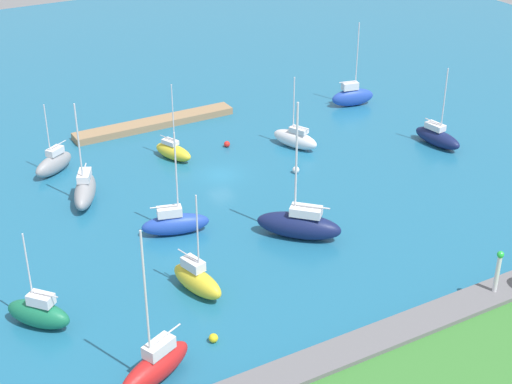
% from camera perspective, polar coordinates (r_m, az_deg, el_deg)
% --- Properties ---
extents(water, '(160.00, 160.00, 0.00)m').
position_cam_1_polar(water, '(82.91, -2.61, 1.26)').
color(water, '#1E668C').
rests_on(water, ground).
extents(pier_dock, '(20.16, 2.44, 0.84)m').
position_cam_1_polar(pier_dock, '(95.38, -7.43, 5.04)').
color(pier_dock, '#997A56').
rests_on(pier_dock, ground).
extents(breakwater, '(66.84, 2.89, 1.19)m').
position_cam_1_polar(breakwater, '(60.60, 11.20, -9.91)').
color(breakwater, slate).
rests_on(breakwater, ground).
extents(shoreline_park, '(64.77, 13.38, 0.83)m').
position_cam_1_polar(shoreline_park, '(57.61, 14.87, -12.96)').
color(shoreline_park, '#387A33').
rests_on(shoreline_park, ground).
extents(harbor_beacon, '(0.56, 0.56, 3.73)m').
position_cam_1_polar(harbor_beacon, '(64.20, 17.36, -5.38)').
color(harbor_beacon, silver).
rests_on(harbor_beacon, breakwater).
extents(sailboat_gray_center_basin, '(4.71, 6.88, 10.63)m').
position_cam_1_polar(sailboat_gray_center_basin, '(78.84, -12.45, 0.13)').
color(sailboat_gray_center_basin, gray).
rests_on(sailboat_gray_center_basin, water).
extents(sailboat_blue_off_beacon, '(5.93, 2.87, 10.88)m').
position_cam_1_polar(sailboat_blue_off_beacon, '(101.36, 7.10, 7.01)').
color(sailboat_blue_off_beacon, '#2347B2').
rests_on(sailboat_blue_off_beacon, water).
extents(sailboat_yellow_by_breakwater, '(3.15, 5.85, 9.18)m').
position_cam_1_polar(sailboat_yellow_by_breakwater, '(63.96, -4.36, -6.45)').
color(sailboat_yellow_by_breakwater, yellow).
rests_on(sailboat_yellow_by_breakwater, water).
extents(sailboat_navy_west_end, '(2.88, 6.51, 9.38)m').
position_cam_1_polar(sailboat_navy_west_end, '(91.67, 13.18, 3.96)').
color(sailboat_navy_west_end, '#141E4C').
rests_on(sailboat_navy_west_end, water).
extents(sailboat_red_lone_north, '(6.76, 4.37, 12.43)m').
position_cam_1_polar(sailboat_red_lone_north, '(55.76, -7.41, -12.56)').
color(sailboat_red_lone_north, red).
rests_on(sailboat_red_lone_north, water).
extents(sailboat_white_far_south, '(3.95, 6.04, 8.41)m').
position_cam_1_polar(sailboat_white_far_south, '(88.84, 2.90, 3.94)').
color(sailboat_white_far_south, white).
rests_on(sailboat_white_far_south, water).
extents(sailboat_green_east_end, '(4.98, 5.37, 8.23)m').
position_cam_1_polar(sailboat_green_east_end, '(62.41, -15.67, -8.54)').
color(sailboat_green_east_end, '#19724C').
rests_on(sailboat_green_east_end, water).
extents(sailboat_gray_far_north, '(5.39, 4.29, 7.96)m').
position_cam_1_polar(sailboat_gray_far_north, '(85.54, -14.63, 2.06)').
color(sailboat_gray_far_north, gray).
rests_on(sailboat_gray_far_north, water).
extents(sailboat_blue_mid_basin, '(6.55, 3.52, 10.22)m').
position_cam_1_polar(sailboat_blue_mid_basin, '(72.06, -5.97, -2.27)').
color(sailboat_blue_mid_basin, '#2347B2').
rests_on(sailboat_blue_mid_basin, water).
extents(sailboat_yellow_near_pier, '(3.46, 5.27, 8.81)m').
position_cam_1_polar(sailboat_yellow_near_pier, '(86.47, -6.11, 3.00)').
color(sailboat_yellow_near_pier, yellow).
rests_on(sailboat_yellow_near_pier, water).
extents(sailboat_navy_inner_mooring, '(7.32, 7.33, 13.24)m').
position_cam_1_polar(sailboat_navy_inner_mooring, '(71.12, 3.20, -2.37)').
color(sailboat_navy_inner_mooring, '#141E4C').
rests_on(sailboat_navy_inner_mooring, water).
extents(mooring_buoy_yellow, '(0.71, 0.71, 0.71)m').
position_cam_1_polar(mooring_buoy_yellow, '(59.20, -3.15, -10.66)').
color(mooring_buoy_yellow, yellow).
rests_on(mooring_buoy_yellow, water).
extents(mooring_buoy_white, '(0.76, 0.76, 0.76)m').
position_cam_1_polar(mooring_buoy_white, '(83.20, 2.95, 1.64)').
color(mooring_buoy_white, white).
rests_on(mooring_buoy_white, water).
extents(mooring_buoy_red, '(0.71, 0.71, 0.71)m').
position_cam_1_polar(mooring_buoy_red, '(89.20, -2.15, 3.54)').
color(mooring_buoy_red, red).
rests_on(mooring_buoy_red, water).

